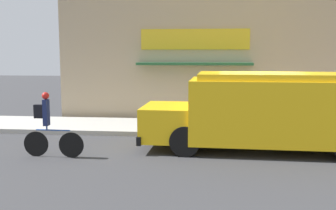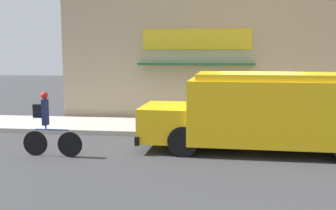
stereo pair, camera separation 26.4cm
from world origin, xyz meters
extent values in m
plane|color=#38383A|center=(0.00, 0.00, 0.00)|extent=(70.00, 70.00, 0.00)
cube|color=#ADAAA3|center=(0.00, 1.39, 0.08)|extent=(28.00, 2.78, 0.16)
cube|color=tan|center=(0.00, 3.15, 2.67)|extent=(15.43, 0.18, 5.34)
cube|color=gold|center=(-2.17, 3.04, 3.31)|extent=(4.28, 0.05, 0.81)
cube|color=#235633|center=(-2.17, 2.71, 2.35)|extent=(4.49, 0.71, 0.10)
cube|color=yellow|center=(0.59, -1.52, 1.16)|extent=(5.45, 2.41, 1.74)
cube|color=yellow|center=(-2.78, -1.41, 0.77)|extent=(1.45, 2.10, 0.96)
cube|color=yellow|center=(0.59, -1.52, 2.12)|extent=(5.01, 2.21, 0.17)
cube|color=black|center=(-3.43, -1.38, 0.39)|extent=(0.19, 2.19, 0.24)
cube|color=red|center=(-0.84, -0.10, 1.25)|extent=(0.04, 0.44, 0.44)
cylinder|color=black|center=(-2.16, -0.47, 0.41)|extent=(0.83, 0.29, 0.82)
cylinder|color=black|center=(-2.22, -2.38, 0.41)|extent=(0.83, 0.29, 0.82)
cylinder|color=black|center=(2.03, -0.61, 0.41)|extent=(0.83, 0.29, 0.82)
cylinder|color=black|center=(-5.21, -2.81, 0.34)|extent=(0.68, 0.06, 0.68)
cylinder|color=black|center=(-6.19, -2.79, 0.34)|extent=(0.68, 0.06, 0.68)
cylinder|color=#234793|center=(-5.70, -2.80, 0.73)|extent=(0.93, 0.06, 0.04)
cylinder|color=#234793|center=(-5.87, -2.79, 0.79)|extent=(0.04, 0.04, 0.12)
cube|color=navy|center=(-5.87, -2.79, 1.20)|extent=(0.13, 0.20, 0.70)
sphere|color=red|center=(-5.87, -2.79, 1.64)|extent=(0.19, 0.19, 0.19)
cube|color=black|center=(-6.06, -2.79, 1.23)|extent=(0.26, 0.15, 0.36)
cylinder|color=slate|center=(-0.98, 1.98, 0.58)|extent=(0.48, 0.48, 0.85)
cylinder|color=black|center=(-0.98, 1.98, 1.03)|extent=(0.49, 0.49, 0.04)
camera|label=1|loc=(-1.62, -12.67, 2.74)|focal=42.00mm
camera|label=2|loc=(-1.36, -12.64, 2.74)|focal=42.00mm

